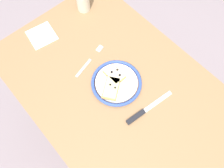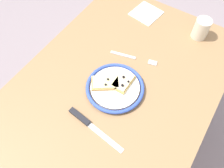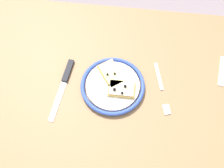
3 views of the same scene
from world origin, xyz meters
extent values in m
plane|color=gray|center=(0.00, 0.00, 0.00)|extent=(6.00, 6.00, 0.00)
cube|color=#936D47|center=(0.00, 0.00, 0.73)|extent=(1.16, 0.73, 0.03)
cylinder|color=#4C4742|center=(-0.52, -0.31, 0.36)|extent=(0.05, 0.05, 0.72)
cylinder|color=#4C4742|center=(-0.52, 0.31, 0.36)|extent=(0.05, 0.05, 0.72)
cylinder|color=#4C4742|center=(0.52, 0.31, 0.36)|extent=(0.05, 0.05, 0.72)
cylinder|color=white|center=(-0.03, 0.01, 0.76)|extent=(0.19, 0.19, 0.02)
torus|color=#334FB2|center=(-0.03, 0.01, 0.76)|extent=(0.22, 0.22, 0.01)
cube|color=tan|center=(-0.06, 0.02, 0.77)|extent=(0.09, 0.06, 0.01)
cube|color=beige|center=(-0.06, 0.02, 0.78)|extent=(0.08, 0.05, 0.01)
sphere|color=black|center=(-0.04, 0.03, 0.79)|extent=(0.01, 0.01, 0.01)
sphere|color=black|center=(-0.06, 0.04, 0.79)|extent=(0.01, 0.01, 0.01)
sphere|color=black|center=(-0.07, 0.02, 0.79)|extent=(0.01, 0.01, 0.01)
cube|color=tan|center=(-0.02, -0.03, 0.77)|extent=(0.11, 0.12, 0.01)
cube|color=#E9DB8C|center=(-0.02, -0.03, 0.78)|extent=(0.10, 0.11, 0.01)
sphere|color=black|center=(-0.03, -0.03, 0.79)|extent=(0.01, 0.01, 0.01)
sphere|color=black|center=(-0.01, -0.02, 0.79)|extent=(0.01, 0.01, 0.01)
cube|color=silver|center=(0.15, 0.08, 0.75)|extent=(0.04, 0.15, 0.00)
cube|color=black|center=(0.14, -0.04, 0.75)|extent=(0.03, 0.09, 0.01)
cube|color=beige|center=(-0.19, -0.05, 0.75)|extent=(0.04, 0.11, 0.00)
cube|color=beige|center=(-0.22, 0.07, 0.75)|extent=(0.03, 0.04, 0.00)
cylinder|color=beige|center=(-0.47, 0.17, 0.79)|extent=(0.07, 0.07, 0.09)
cube|color=white|center=(-0.47, -0.09, 0.75)|extent=(0.14, 0.14, 0.00)
camera|label=1|loc=(0.25, -0.27, 1.63)|focal=34.43mm
camera|label=2|loc=(0.36, 0.24, 1.51)|focal=36.87mm
camera|label=3|loc=(-0.07, 0.40, 1.57)|focal=41.33mm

